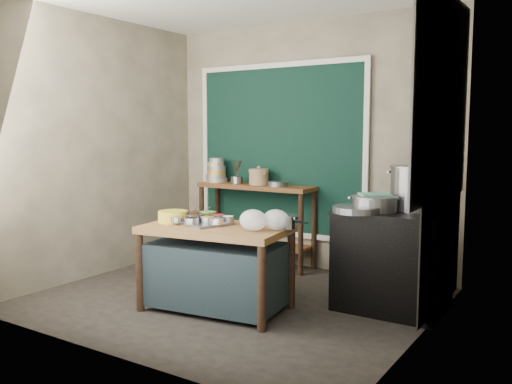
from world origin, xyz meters
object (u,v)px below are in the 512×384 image
Objects in this scene: stove_block at (392,262)px; prep_table at (216,268)px; condiment_tray at (201,222)px; saucepan at (285,221)px; utensil_cup at (237,180)px; steamer at (375,203)px; stock_pot at (418,188)px; ceramic_crock at (259,178)px; yellow_basin at (173,216)px; back_counter at (256,224)px.

prep_table is at bearing -146.82° from stove_block.
saucepan reaches higher than condiment_tray.
condiment_tray is at bearing -66.46° from utensil_cup.
steamer is at bearing 49.76° from saucepan.
steamer is at bearing -136.79° from stock_pot.
utensil_cup is at bearing -172.33° from ceramic_crock.
condiment_tray is 2.07× the size of ceramic_crock.
yellow_basin is (-0.45, -0.05, 0.43)m from prep_table.
utensil_cup reaches higher than back_counter.
utensil_cup is 0.29m from ceramic_crock.
prep_table is 2.50× the size of stock_pot.
back_counter is at bearing 158.98° from stove_block.
stock_pot is at bearing 29.73° from yellow_basin.
prep_table is 1.91m from stock_pot.
yellow_basin is 1.81m from steamer.
back_counter reaches higher than condiment_tray.
stock_pot is (0.89, 0.79, 0.27)m from saucepan.
saucepan is 1.76m from ceramic_crock.
yellow_basin is 1.86× the size of utensil_cup.
steamer is (0.60, 0.52, 0.14)m from saucepan.
saucepan is (1.16, -1.34, 0.33)m from back_counter.
stock_pot is 1.21× the size of steamer.
stock_pot reaches higher than saucepan.
stock_pot is (1.90, 1.08, 0.27)m from yellow_basin.
utensil_cup reaches higher than prep_table.
stock_pot is at bearing 43.21° from steamer.
stove_block is 2.18× the size of steamer.
ceramic_crock reaches higher than steamer.
saucepan is 1.92m from utensil_cup.
yellow_basin is 1.65m from utensil_cup.
utensil_cup is (-0.66, 1.51, 0.23)m from condiment_tray.
stove_block is 3.68× the size of ceramic_crock.
condiment_tray is 0.77m from saucepan.
yellow_basin is at bearing -152.63° from stove_block.
back_counter is 7.00× the size of saucepan.
saucepan is (0.56, 0.24, 0.43)m from prep_table.
yellow_basin is (-0.26, -0.08, 0.04)m from condiment_tray.
condiment_tray is 2.44× the size of saucepan.
stove_block is 1.80× the size of stock_pot.
ceramic_crock is at bearing 7.67° from utensil_cup.
ceramic_crock reaches higher than saucepan.
yellow_basin is at bearing -84.60° from back_counter.
prep_table is 4.66× the size of yellow_basin.
utensil_cup is (-2.14, 0.69, 0.57)m from stove_block.
condiment_tray is at bearing 17.30° from yellow_basin.
back_counter is 5.40× the size of yellow_basin.
prep_table is 0.75m from saucepan.
prep_table is 0.62m from yellow_basin.
stock_pot reaches higher than prep_table.
back_counter is at bearing 102.96° from prep_table.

